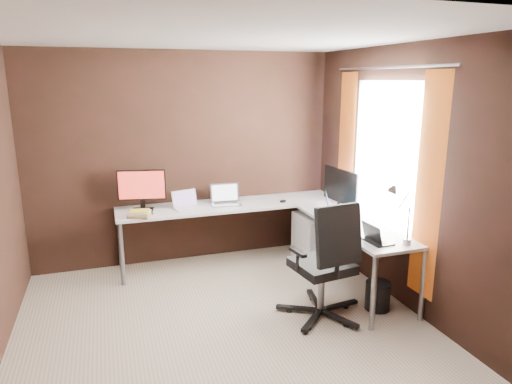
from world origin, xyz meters
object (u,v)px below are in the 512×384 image
(desk_lamp, at_px, (399,208))
(office_chair, at_px, (324,284))
(drawer_pedestal, at_px, (315,239))
(laptop_silver, at_px, (226,200))
(wastebasket, at_px, (378,296))
(monitor_right, at_px, (341,188))
(laptop_black_big, at_px, (335,213))
(laptop_black_small, at_px, (376,238))
(laptop_white, at_px, (186,204))
(monitor_left, at_px, (142,188))
(book_stack, at_px, (140,214))

(desk_lamp, distance_m, office_chair, 0.97)
(drawer_pedestal, bearing_deg, laptop_silver, 159.30)
(desk_lamp, bearing_deg, wastebasket, 98.06)
(monitor_right, relative_size, laptop_silver, 1.65)
(monitor_right, distance_m, desk_lamp, 1.03)
(office_chair, bearing_deg, laptop_black_big, 48.62)
(laptop_black_small, relative_size, office_chair, 0.24)
(desk_lamp, bearing_deg, laptop_black_big, 94.91)
(monitor_right, xyz_separation_m, laptop_silver, (-1.11, 0.77, -0.23))
(laptop_white, distance_m, laptop_black_big, 1.69)
(drawer_pedestal, distance_m, monitor_left, 2.13)
(laptop_black_big, bearing_deg, laptop_white, 82.74)
(laptop_white, relative_size, laptop_black_big, 0.69)
(laptop_black_small, relative_size, wastebasket, 1.00)
(desk_lamp, bearing_deg, book_stack, 136.99)
(drawer_pedestal, distance_m, monitor_right, 0.81)
(laptop_silver, bearing_deg, office_chair, -67.34)
(drawer_pedestal, relative_size, book_stack, 2.13)
(laptop_black_big, relative_size, desk_lamp, 0.94)
(laptop_black_big, distance_m, laptop_black_small, 0.77)
(monitor_left, xyz_separation_m, wastebasket, (2.04, -1.66, -0.85))
(laptop_black_big, bearing_deg, wastebasket, -143.93)
(laptop_white, height_order, wastebasket, laptop_white)
(laptop_silver, bearing_deg, wastebasket, -51.59)
(monitor_left, relative_size, laptop_black_big, 1.07)
(desk_lamp, xyz_separation_m, wastebasket, (-0.04, 0.17, -0.92))
(monitor_right, bearing_deg, office_chair, 137.98)
(monitor_left, bearing_deg, laptop_black_small, -30.98)
(monitor_left, distance_m, wastebasket, 2.76)
(monitor_right, distance_m, book_stack, 2.20)
(monitor_left, relative_size, office_chair, 0.47)
(laptop_black_small, bearing_deg, office_chair, 70.87)
(laptop_black_small, height_order, wastebasket, laptop_black_small)
(monitor_left, distance_m, book_stack, 0.35)
(wastebasket, bearing_deg, drawer_pedestal, 93.21)
(monitor_left, distance_m, desk_lamp, 2.77)
(drawer_pedestal, bearing_deg, laptop_white, 167.26)
(laptop_silver, bearing_deg, monitor_right, -29.83)
(laptop_white, relative_size, laptop_silver, 0.93)
(laptop_black_small, bearing_deg, wastebasket, -57.08)
(laptop_silver, distance_m, laptop_black_big, 1.34)
(laptop_black_small, bearing_deg, desk_lamp, -115.89)
(monitor_right, relative_size, laptop_black_small, 2.17)
(monitor_left, xyz_separation_m, book_stack, (-0.06, -0.26, -0.23))
(laptop_black_small, xyz_separation_m, wastebasket, (0.13, 0.09, -0.63))
(monitor_right, bearing_deg, laptop_white, 59.10)
(monitor_right, distance_m, laptop_white, 1.76)
(book_stack, relative_size, office_chair, 0.25)
(monitor_right, relative_size, desk_lamp, 1.14)
(laptop_black_big, distance_m, wastebasket, 0.95)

